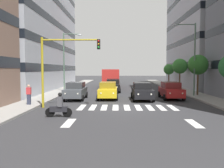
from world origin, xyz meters
TOP-DOWN VIEW (x-y plane):
  - ground_plane at (0.00, 0.00)m, footprint 180.00×180.00m
  - sidewalk_right at (8.30, 0.00)m, footprint 2.54×90.00m
  - building_left_block_0 at (-13.83, -21.55)m, footprint 8.57×19.94m
  - building_right_block_0 at (13.83, -17.72)m, footprint 8.57×27.60m
  - crosswalk_markings at (-0.00, 0.00)m, footprint 7.65×2.80m
  - lane_arrow_0 at (-3.51, 5.50)m, footprint 0.50×2.20m
  - lane_arrow_1 at (3.51, 5.50)m, footprint 0.50×2.20m
  - car_0 at (-4.71, -5.56)m, footprint 2.02×4.44m
  - car_1 at (-1.68, -4.60)m, footprint 2.02×4.44m
  - car_2 at (1.70, -5.45)m, footprint 2.02×4.44m
  - car_3 at (4.93, -4.96)m, footprint 2.02×4.44m
  - car_row2_0 at (1.30, -12.88)m, footprint 2.02×4.44m
  - bus_behind_traffic at (1.70, -20.70)m, footprint 2.78×10.50m
  - motorcycle_with_rider at (4.44, 3.91)m, footprint 1.70×0.36m
  - traffic_light_gantry at (5.29, 0.19)m, footprint 4.63×0.36m
  - street_lamp_left at (-7.27, -7.34)m, footprint 2.48×0.28m
  - street_lamp_right at (7.28, -12.02)m, footprint 2.39×0.28m
  - street_tree_1 at (-8.25, -8.06)m, footprint 2.24×2.24m
  - street_tree_2 at (-8.33, -16.04)m, footprint 2.18×2.18m
  - street_tree_3 at (-8.20, -22.65)m, footprint 1.82×1.82m
  - pedestrian_waiting at (7.96, -0.42)m, footprint 0.36×0.24m

SIDE VIEW (x-z plane):
  - ground_plane at x=0.00m, z-range 0.00..0.00m
  - crosswalk_markings at x=0.00m, z-range 0.00..0.01m
  - lane_arrow_0 at x=-3.51m, z-range 0.00..0.01m
  - lane_arrow_1 at x=3.51m, z-range 0.00..0.01m
  - sidewalk_right at x=8.30m, z-range 0.00..0.15m
  - motorcycle_with_rider at x=4.44m, z-range -0.14..1.43m
  - car_0 at x=-4.71m, z-range 0.03..1.75m
  - car_1 at x=-1.68m, z-range 0.03..1.75m
  - car_2 at x=1.70m, z-range 0.03..1.75m
  - car_3 at x=4.93m, z-range 0.03..1.75m
  - car_row2_0 at x=1.30m, z-range 0.03..1.75m
  - pedestrian_waiting at x=7.96m, z-range 0.18..1.81m
  - bus_behind_traffic at x=1.70m, z-range 0.36..3.36m
  - street_tree_3 at x=-8.20m, z-range 1.09..4.85m
  - street_tree_2 at x=-8.33m, z-range 1.24..5.64m
  - street_tree_1 at x=-8.25m, z-range 1.26..5.75m
  - traffic_light_gantry at x=5.29m, z-range 0.97..6.47m
  - street_lamp_right at x=7.28m, z-range 0.90..8.41m
  - street_lamp_left at x=-7.27m, z-range 0.92..8.74m
  - building_left_block_0 at x=-13.83m, z-range 0.00..18.38m
  - building_right_block_0 at x=13.83m, z-range 0.00..22.54m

